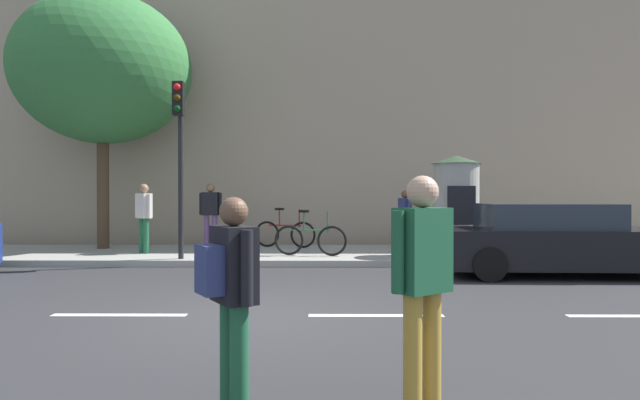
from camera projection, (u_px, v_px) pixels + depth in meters
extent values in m
plane|color=#2B2B2D|center=(247.00, 315.00, 7.61)|extent=(80.00, 80.00, 0.00)
cube|color=#9E9B93|center=(285.00, 255.00, 14.61)|extent=(36.00, 4.00, 0.15)
cube|color=silver|center=(119.00, 315.00, 7.63)|extent=(1.80, 0.16, 0.01)
cube|color=silver|center=(376.00, 315.00, 7.59)|extent=(1.80, 0.16, 0.01)
cube|color=silver|center=(635.00, 316.00, 7.56)|extent=(1.80, 0.16, 0.01)
cube|color=tan|center=(295.00, 69.00, 19.55)|extent=(36.00, 5.00, 11.80)
cylinder|color=black|center=(181.00, 188.00, 12.96)|extent=(0.12, 0.12, 3.23)
cube|color=black|center=(179.00, 99.00, 12.76)|extent=(0.24, 0.24, 0.75)
sphere|color=red|center=(177.00, 87.00, 12.63)|extent=(0.16, 0.16, 0.16)
sphere|color=#3C2906|center=(177.00, 98.00, 12.63)|extent=(0.16, 0.16, 0.16)
sphere|color=#07330F|center=(177.00, 109.00, 12.64)|extent=(0.16, 0.16, 0.16)
cylinder|color=#9E9B93|center=(456.00, 210.00, 13.72)|extent=(1.09, 1.09, 2.20)
cone|color=#334C33|center=(456.00, 159.00, 13.71)|extent=(1.20, 1.20, 0.20)
cube|color=black|center=(461.00, 205.00, 13.17)|extent=(0.65, 0.02, 0.90)
cylinder|color=#4C3826|center=(103.00, 196.00, 15.47)|extent=(0.32, 0.32, 2.85)
ellipsoid|color=#337238|center=(103.00, 69.00, 15.44)|extent=(4.73, 4.73, 4.02)
cylinder|color=#1E5938|center=(239.00, 359.00, 4.19)|extent=(0.14, 0.14, 0.81)
cylinder|color=#1E5938|center=(229.00, 352.00, 4.37)|extent=(0.14, 0.14, 0.81)
cube|color=black|center=(234.00, 264.00, 4.28)|extent=(0.42, 0.48, 0.57)
cylinder|color=black|center=(247.00, 268.00, 4.06)|extent=(0.09, 0.09, 0.54)
cylinder|color=black|center=(222.00, 261.00, 4.49)|extent=(0.09, 0.09, 0.54)
sphere|color=brown|center=(234.00, 212.00, 4.27)|extent=(0.22, 0.22, 0.22)
cube|color=navy|center=(211.00, 270.00, 4.19)|extent=(0.28, 0.32, 0.36)
cylinder|color=#B78C33|center=(432.00, 349.00, 4.31)|extent=(0.14, 0.14, 0.89)
cylinder|color=#B78C33|center=(413.00, 354.00, 4.19)|extent=(0.14, 0.14, 0.89)
cube|color=#1E5938|center=(422.00, 250.00, 4.24)|extent=(0.47, 0.44, 0.63)
cylinder|color=#1E5938|center=(445.00, 248.00, 4.39)|extent=(0.09, 0.09, 0.60)
cylinder|color=#1E5938|center=(398.00, 252.00, 4.10)|extent=(0.09, 0.09, 0.60)
sphere|color=tan|center=(423.00, 192.00, 4.24)|extent=(0.24, 0.24, 0.24)
cylinder|color=black|center=(403.00, 233.00, 15.85)|extent=(0.14, 0.14, 0.80)
cylinder|color=black|center=(406.00, 233.00, 15.67)|extent=(0.14, 0.14, 0.80)
cube|color=navy|center=(405.00, 208.00, 15.75)|extent=(0.35, 0.44, 0.56)
cylinder|color=navy|center=(401.00, 208.00, 15.97)|extent=(0.09, 0.09, 0.54)
cylinder|color=navy|center=(409.00, 209.00, 15.53)|extent=(0.09, 0.09, 0.54)
sphere|color=brown|center=(405.00, 194.00, 15.75)|extent=(0.22, 0.22, 0.22)
cylinder|color=#724C84|center=(215.00, 232.00, 15.64)|extent=(0.14, 0.14, 0.89)
cylinder|color=#724C84|center=(207.00, 232.00, 15.66)|extent=(0.14, 0.14, 0.89)
cube|color=black|center=(211.00, 204.00, 15.64)|extent=(0.47, 0.29, 0.63)
cylinder|color=black|center=(220.00, 204.00, 15.61)|extent=(0.09, 0.09, 0.60)
cylinder|color=black|center=(201.00, 204.00, 15.67)|extent=(0.09, 0.09, 0.60)
sphere|color=#8C664C|center=(210.00, 188.00, 15.64)|extent=(0.24, 0.24, 0.24)
cylinder|color=#1E5938|center=(142.00, 235.00, 14.31)|extent=(0.14, 0.14, 0.87)
cylinder|color=#1E5938|center=(146.00, 236.00, 14.15)|extent=(0.14, 0.14, 0.87)
cube|color=silver|center=(144.00, 206.00, 14.22)|extent=(0.48, 0.48, 0.62)
cylinder|color=silver|center=(139.00, 206.00, 14.41)|extent=(0.09, 0.09, 0.59)
cylinder|color=silver|center=(149.00, 206.00, 14.04)|extent=(0.09, 0.09, 0.59)
sphere|color=#8C664C|center=(144.00, 189.00, 14.22)|extent=(0.24, 0.24, 0.24)
torus|color=black|center=(289.00, 240.00, 13.76)|extent=(0.72, 0.19, 0.72)
torus|color=black|center=(332.00, 241.00, 13.56)|extent=(0.72, 0.19, 0.72)
cylinder|color=#2D5938|center=(310.00, 230.00, 13.66)|extent=(0.94, 0.21, 0.04)
cylinder|color=#2D5938|center=(304.00, 222.00, 13.69)|extent=(0.04, 0.04, 0.45)
cylinder|color=#2D5938|center=(328.00, 222.00, 13.58)|extent=(0.04, 0.04, 0.50)
cube|color=black|center=(304.00, 211.00, 13.69)|extent=(0.25, 0.14, 0.06)
torus|color=black|center=(267.00, 234.00, 15.90)|extent=(0.71, 0.25, 0.72)
torus|color=black|center=(303.00, 235.00, 15.61)|extent=(0.71, 0.25, 0.72)
cylinder|color=maroon|center=(285.00, 225.00, 15.75)|extent=(0.92, 0.29, 0.04)
cylinder|color=maroon|center=(279.00, 218.00, 15.79)|extent=(0.04, 0.04, 0.45)
cylinder|color=maroon|center=(299.00, 218.00, 15.63)|extent=(0.04, 0.04, 0.50)
cube|color=black|center=(279.00, 209.00, 15.79)|extent=(0.26, 0.16, 0.06)
cube|color=black|center=(557.00, 248.00, 11.37)|extent=(4.52, 2.02, 0.75)
cube|color=#262D38|center=(546.00, 216.00, 11.37)|extent=(2.55, 1.77, 0.50)
cylinder|color=black|center=(489.00, 264.00, 10.54)|extent=(0.65, 0.24, 0.64)
cylinder|color=black|center=(468.00, 254.00, 12.32)|extent=(0.65, 0.24, 0.64)
cylinder|color=black|center=(616.00, 255.00, 12.20)|extent=(0.65, 0.24, 0.64)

